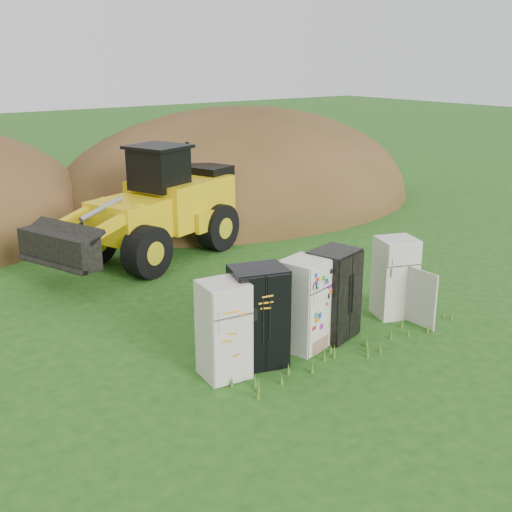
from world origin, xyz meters
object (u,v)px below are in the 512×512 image
(fridge_black_side, at_px, (258,316))
(fridge_open_door, at_px, (395,277))
(wheel_loader, at_px, (141,207))
(fridge_sticker, at_px, (304,304))
(fridge_dark_mid, at_px, (333,294))
(fridge_leftmost, at_px, (224,330))

(fridge_black_side, distance_m, fridge_open_door, 3.96)
(fridge_black_side, xyz_separation_m, wheel_loader, (1.20, 7.14, 0.66))
(fridge_sticker, relative_size, fridge_dark_mid, 0.99)
(fridge_leftmost, bearing_deg, fridge_black_side, 8.42)
(fridge_sticker, height_order, wheel_loader, wheel_loader)
(fridge_sticker, xyz_separation_m, wheel_loader, (0.04, 7.14, 0.70))
(fridge_sticker, bearing_deg, fridge_black_side, 165.44)
(fridge_leftmost, height_order, wheel_loader, wheel_loader)
(fridge_sticker, height_order, fridge_open_door, fridge_sticker)
(fridge_black_side, bearing_deg, wheel_loader, 97.77)
(fridge_black_side, distance_m, fridge_dark_mid, 2.02)
(fridge_leftmost, xyz_separation_m, fridge_dark_mid, (2.83, 0.08, 0.03))
(fridge_black_side, height_order, fridge_dark_mid, fridge_black_side)
(fridge_dark_mid, height_order, wheel_loader, wheel_loader)
(fridge_leftmost, height_order, fridge_dark_mid, fridge_dark_mid)
(fridge_black_side, height_order, fridge_sticker, fridge_black_side)
(fridge_sticker, height_order, fridge_dark_mid, fridge_dark_mid)
(fridge_black_side, relative_size, fridge_sticker, 1.04)
(fridge_leftmost, height_order, fridge_open_door, fridge_leftmost)
(fridge_open_door, bearing_deg, fridge_black_side, -157.86)
(fridge_leftmost, distance_m, wheel_loader, 7.46)
(fridge_open_door, bearing_deg, wheel_loader, 132.49)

